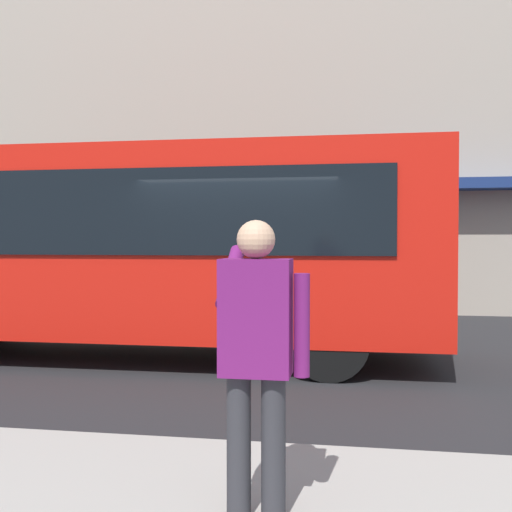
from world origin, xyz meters
name	(u,v)px	position (x,y,z in m)	size (l,w,h in m)	color
ground_plane	(248,366)	(0.00, 0.00, 0.00)	(60.00, 60.00, 0.00)	#232326
building_facade_far	(297,68)	(-0.02, -6.80, 5.99)	(28.00, 1.55, 12.00)	#A89E8E
red_bus	(128,244)	(1.88, -0.41, 1.68)	(9.05, 2.54, 3.08)	red
pedestrian_photographer	(257,345)	(-0.92, 4.79, 1.14)	(0.53, 0.52, 1.70)	#2D2D33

